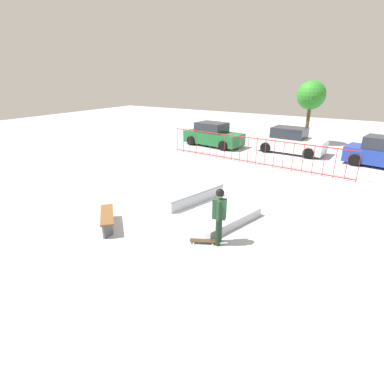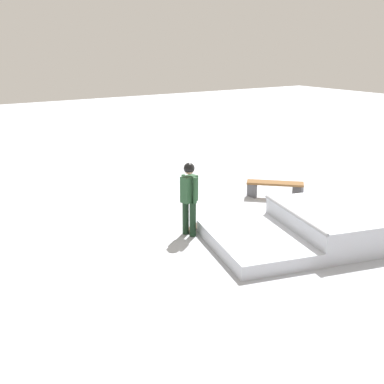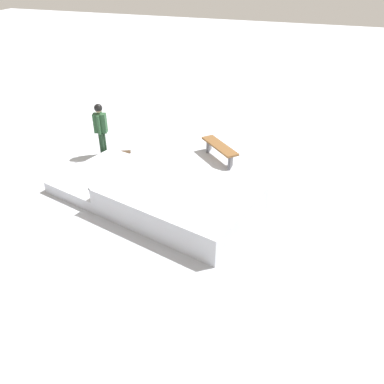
{
  "view_description": "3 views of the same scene",
  "coord_description": "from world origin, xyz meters",
  "px_view_note": "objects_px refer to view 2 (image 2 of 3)",
  "views": [
    {
      "loc": [
        5.79,
        -8.63,
        4.66
      ],
      "look_at": [
        0.69,
        -0.34,
        0.9
      ],
      "focal_mm": 28.33,
      "sensor_mm": 36.0,
      "label": 1
    },
    {
      "loc": [
        7.93,
        7.11,
        4.26
      ],
      "look_at": [
        2.22,
        -1.63,
        1.0
      ],
      "focal_mm": 44.56,
      "sensor_mm": 36.0,
      "label": 2
    },
    {
      "loc": [
        -3.94,
        8.24,
        5.69
      ],
      "look_at": [
        -1.33,
        0.54,
        0.6
      ],
      "focal_mm": 36.62,
      "sensor_mm": 36.0,
      "label": 3
    }
  ],
  "objects_px": {
    "skate_ramp": "(344,223)",
    "skater": "(189,194)",
    "skateboard": "(198,226)",
    "park_bench": "(275,186)"
  },
  "relations": [
    {
      "from": "skater",
      "to": "park_bench",
      "type": "distance_m",
      "value": 3.74
    },
    {
      "from": "skater",
      "to": "park_bench",
      "type": "bearing_deg",
      "value": -0.16
    },
    {
      "from": "skate_ramp",
      "to": "skater",
      "type": "bearing_deg",
      "value": -19.58
    },
    {
      "from": "skate_ramp",
      "to": "skater",
      "type": "height_order",
      "value": "skater"
    },
    {
      "from": "skateboard",
      "to": "park_bench",
      "type": "relative_size",
      "value": 0.56
    },
    {
      "from": "skate_ramp",
      "to": "skater",
      "type": "xyz_separation_m",
      "value": [
        2.92,
        -2.01,
        0.69
      ]
    },
    {
      "from": "park_bench",
      "to": "skater",
      "type": "bearing_deg",
      "value": 15.33
    },
    {
      "from": "park_bench",
      "to": "skateboard",
      "type": "bearing_deg",
      "value": 13.33
    },
    {
      "from": "skater",
      "to": "skateboard",
      "type": "distance_m",
      "value": 1.03
    },
    {
      "from": "skateboard",
      "to": "park_bench",
      "type": "height_order",
      "value": "park_bench"
    }
  ]
}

